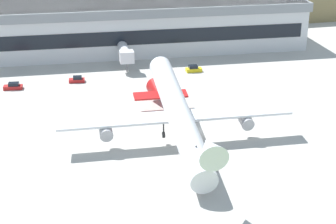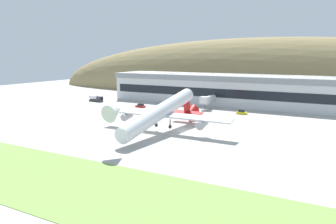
% 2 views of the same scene
% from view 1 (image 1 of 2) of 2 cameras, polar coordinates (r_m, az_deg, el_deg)
% --- Properties ---
extents(ground_plane, '(359.11, 359.11, 0.00)m').
position_cam_1_polar(ground_plane, '(104.60, 2.96, -1.98)').
color(ground_plane, '#ADAAA3').
extents(hill_backdrop, '(295.21, 50.21, 63.23)m').
position_cam_1_polar(hill_backdrop, '(199.49, -3.33, 9.81)').
color(hill_backdrop, olive).
rests_on(hill_backdrop, ground_plane).
extents(terminal_building, '(103.82, 22.24, 13.24)m').
position_cam_1_polar(terminal_building, '(155.01, -5.36, 8.97)').
color(terminal_building, silver).
rests_on(terminal_building, ground_plane).
extents(jetway_0, '(3.38, 11.45, 5.43)m').
position_cam_1_polar(jetway_0, '(139.60, -4.38, 6.02)').
color(jetway_0, silver).
rests_on(jetway_0, ground_plane).
extents(cargo_airplane, '(41.58, 47.37, 11.76)m').
position_cam_1_polar(cargo_airplane, '(96.95, 0.97, -0.21)').
color(cargo_airplane, silver).
extents(service_car_0, '(4.24, 2.12, 1.52)m').
position_cam_1_polar(service_car_0, '(130.39, -15.45, 2.52)').
color(service_car_0, '#B21E1E').
rests_on(service_car_0, ground_plane).
extents(service_car_1, '(3.69, 1.98, 1.40)m').
position_cam_1_polar(service_car_1, '(131.96, -9.23, 3.26)').
color(service_car_1, '#B21E1E').
rests_on(service_car_1, ground_plane).
extents(service_car_2, '(3.87, 1.90, 1.63)m').
position_cam_1_polar(service_car_2, '(137.71, 2.61, 4.39)').
color(service_car_2, gold).
rests_on(service_car_2, ground_plane).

